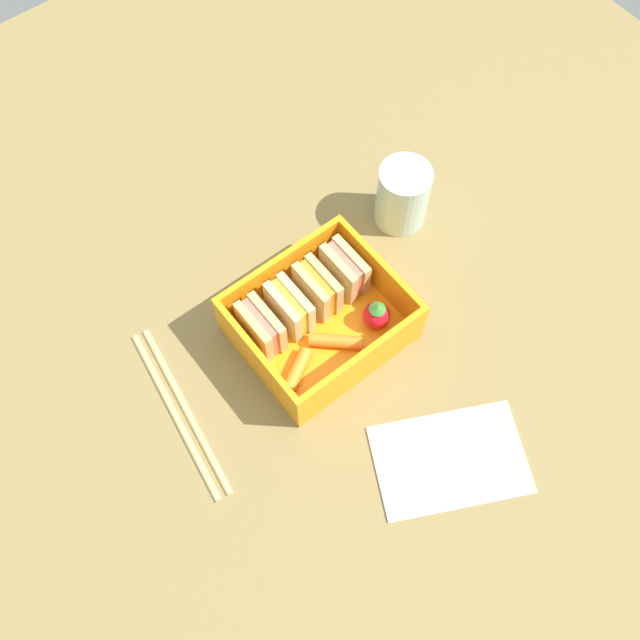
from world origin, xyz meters
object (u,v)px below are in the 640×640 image
(sandwich_center_left, at_px, (290,307))
(sandwich_center_right, at_px, (344,270))
(sandwich_center, at_px, (317,288))
(folded_napkin, at_px, (450,459))
(carrot_stick_left, at_px, (337,340))
(sandwich_left, at_px, (261,327))
(chopstick_pair, at_px, (180,411))
(drinking_glass, at_px, (403,196))
(carrot_stick_far_left, at_px, (298,369))
(strawberry_far_left, at_px, (376,315))

(sandwich_center_left, bearing_deg, sandwich_center_right, 0.00)
(sandwich_center, distance_m, folded_napkin, 0.21)
(folded_napkin, bearing_deg, carrot_stick_left, 94.32)
(sandwich_left, xyz_separation_m, chopstick_pair, (-0.11, -0.01, -0.03))
(chopstick_pair, bearing_deg, sandwich_center, 3.28)
(sandwich_center_left, bearing_deg, folded_napkin, -81.47)
(carrot_stick_left, height_order, chopstick_pair, carrot_stick_left)
(sandwich_center, distance_m, carrot_stick_left, 0.06)
(drinking_glass, bearing_deg, carrot_stick_left, -152.11)
(sandwich_center_right, distance_m, carrot_stick_left, 0.07)
(drinking_glass, height_order, folded_napkin, drinking_glass)
(carrot_stick_far_left, distance_m, folded_napkin, 0.17)
(carrot_stick_left, relative_size, strawberry_far_left, 1.55)
(sandwich_center, relative_size, carrot_stick_far_left, 1.23)
(strawberry_far_left, bearing_deg, sandwich_center_left, 138.93)
(sandwich_center_left, relative_size, folded_napkin, 0.37)
(sandwich_center_right, bearing_deg, sandwich_left, 180.00)
(sandwich_center_left, xyz_separation_m, chopstick_pair, (-0.14, -0.01, -0.03))
(sandwich_left, height_order, sandwich_center_right, same)
(chopstick_pair, bearing_deg, strawberry_far_left, -12.63)
(sandwich_center, bearing_deg, sandwich_left, 180.00)
(sandwich_center, xyz_separation_m, chopstick_pair, (-0.18, -0.01, -0.03))
(drinking_glass, bearing_deg, folded_napkin, -121.12)
(drinking_glass, bearing_deg, strawberry_far_left, -141.24)
(carrot_stick_left, bearing_deg, sandwich_left, 136.75)
(sandwich_center_right, xyz_separation_m, carrot_stick_far_left, (-0.10, -0.05, -0.02))
(strawberry_far_left, relative_size, folded_napkin, 0.24)
(carrot_stick_left, height_order, folded_napkin, carrot_stick_left)
(folded_napkin, bearing_deg, strawberry_far_left, 77.22)
(sandwich_center_left, xyz_separation_m, sandwich_center_right, (0.07, 0.00, 0.00))
(sandwich_left, xyz_separation_m, sandwich_center, (0.07, 0.00, 0.00))
(sandwich_left, xyz_separation_m, folded_napkin, (0.07, -0.20, -0.03))
(sandwich_left, height_order, folded_napkin, sandwich_left)
(sandwich_left, height_order, strawberry_far_left, sandwich_left)
(carrot_stick_far_left, distance_m, chopstick_pair, 0.12)
(folded_napkin, bearing_deg, sandwich_center_left, 98.53)
(sandwich_center_left, distance_m, folded_napkin, 0.21)
(carrot_stick_far_left, relative_size, strawberry_far_left, 1.27)
(sandwich_left, bearing_deg, sandwich_center, 0.00)
(sandwich_center, xyz_separation_m, drinking_glass, (0.14, 0.03, 0.00))
(sandwich_left, bearing_deg, chopstick_pair, -174.61)
(sandwich_center_left, xyz_separation_m, folded_napkin, (0.03, -0.20, -0.03))
(sandwich_left, bearing_deg, folded_napkin, -72.33)
(sandwich_center_left, xyz_separation_m, carrot_stick_far_left, (-0.03, -0.05, -0.02))
(strawberry_far_left, height_order, folded_napkin, strawberry_far_left)
(strawberry_far_left, bearing_deg, carrot_stick_far_left, 176.90)
(sandwich_center, height_order, drinking_glass, drinking_glass)
(sandwich_center_left, distance_m, sandwich_center, 0.03)
(sandwich_center_left, relative_size, sandwich_center_right, 1.00)
(folded_napkin, bearing_deg, sandwich_left, 107.67)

